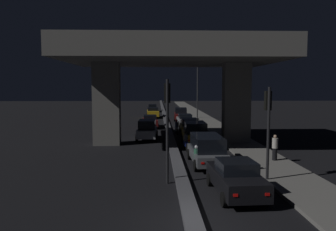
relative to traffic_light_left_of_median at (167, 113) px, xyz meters
name	(u,v)px	position (x,y,z in m)	size (l,w,h in m)	color
ground_plane	(193,226)	(0.72, -5.07, -3.48)	(200.00, 200.00, 0.00)	black
median_divider	(166,120)	(0.72, 29.93, -3.35)	(0.64, 126.00, 0.26)	#4C4C51
sidewalk_right	(214,126)	(6.35, 22.93, -3.40)	(2.96, 126.00, 0.17)	slate
elevated_overpass	(172,58)	(0.72, 10.94, 3.61)	(16.89, 11.59, 9.20)	slate
traffic_light_left_of_median	(167,113)	(0.00, 0.00, 0.00)	(0.30, 0.49, 5.11)	black
traffic_light_right_of_median	(268,117)	(4.97, 0.00, -0.24)	(0.30, 0.49, 4.74)	black
street_lamp	(196,86)	(5.22, 32.59, 1.33)	(2.09, 0.32, 8.19)	#2D2D30
car_black_lead	(236,178)	(2.93, -1.93, -2.71)	(2.06, 4.33, 1.56)	black
car_grey_second	(207,149)	(2.55, 3.74, -2.53)	(2.14, 4.76, 1.79)	#515459
car_taxi_yellow_third	(195,133)	(2.58, 10.41, -2.50)	(2.07, 3.98, 1.89)	gold
car_taxi_yellow_fourth	(189,126)	(2.73, 16.67, -2.65)	(1.98, 4.08, 1.58)	gold
car_silver_fifth	(185,119)	(2.94, 24.41, -2.75)	(1.97, 4.61, 1.40)	gray
car_dark_red_sixth	(181,114)	(2.86, 30.21, -2.57)	(2.11, 4.15, 1.79)	#591414
car_silver_lead_oncoming	(147,130)	(-1.39, 13.36, -2.56)	(1.94, 4.04, 1.78)	gray
car_dark_red_second_oncoming	(150,121)	(-1.32, 22.27, -2.75)	(2.00, 4.55, 1.45)	#591414
car_taxi_yellow_third_oncoming	(153,112)	(-1.15, 34.59, -2.68)	(2.06, 4.64, 1.52)	gold
car_black_fourth_oncoming	(152,108)	(-1.39, 46.75, -2.76)	(1.93, 4.22, 1.40)	black
motorcycle_red_filtering_near	(197,159)	(1.78, 2.65, -2.88)	(0.33, 1.70, 1.41)	black
motorcycle_blue_filtering_mid	(186,142)	(1.64, 8.31, -2.87)	(0.34, 1.93, 1.43)	black
motorcycle_white_filtering_far	(177,128)	(1.47, 16.96, -2.87)	(0.33, 1.83, 1.43)	black
pedestrian_on_sidewalk	(275,148)	(6.85, 4.07, -2.52)	(0.35, 0.35, 1.60)	black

